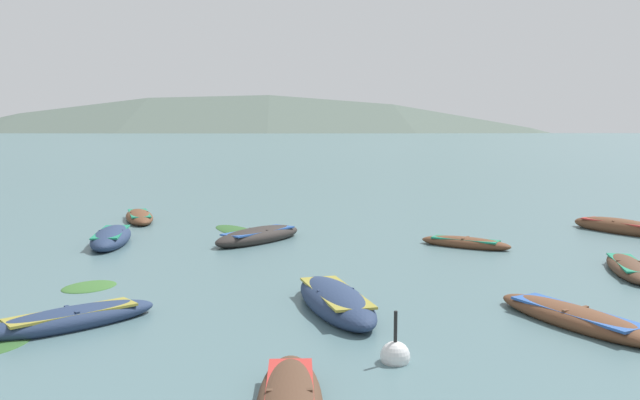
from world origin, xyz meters
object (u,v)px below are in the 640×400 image
(rowboat_3, at_px, (259,236))
(mooring_buoy, at_px, (395,356))
(rowboat_7, at_px, (139,217))
(rowboat_13, at_px, (575,318))
(rowboat_12, at_px, (619,227))
(rowboat_0, at_px, (336,301))
(rowboat_9, at_px, (628,268))
(rowboat_2, at_px, (111,238))
(rowboat_11, at_px, (465,243))
(rowboat_4, at_px, (72,319))

(rowboat_3, relative_size, mooring_buoy, 4.01)
(rowboat_7, distance_m, rowboat_13, 19.51)
(rowboat_7, relative_size, rowboat_12, 1.10)
(rowboat_0, bearing_deg, rowboat_9, 32.62)
(rowboat_2, bearing_deg, rowboat_12, 15.92)
(rowboat_9, distance_m, mooring_buoy, 9.74)
(rowboat_0, xyz_separation_m, rowboat_9, (7.37, 4.72, -0.06))
(rowboat_2, distance_m, rowboat_11, 11.88)
(rowboat_7, relative_size, rowboat_11, 1.33)
(rowboat_9, height_order, rowboat_11, rowboat_9)
(rowboat_11, distance_m, mooring_buoy, 11.21)
(rowboat_13, bearing_deg, rowboat_2, 151.10)
(rowboat_2, height_order, rowboat_12, rowboat_2)
(rowboat_9, xyz_separation_m, rowboat_12, (1.95, 7.35, 0.06))
(rowboat_4, xyz_separation_m, mooring_buoy, (6.31, -1.05, -0.05))
(rowboat_9, bearing_deg, rowboat_2, 171.87)
(rowboat_11, xyz_separation_m, rowboat_12, (5.99, 3.97, 0.07))
(rowboat_0, distance_m, rowboat_13, 4.82)
(rowboat_11, distance_m, rowboat_13, 8.59)
(rowboat_9, distance_m, rowboat_11, 5.27)
(rowboat_2, distance_m, rowboat_9, 16.03)
(rowboat_0, relative_size, rowboat_7, 0.99)
(rowboat_12, height_order, rowboat_13, rowboat_12)
(rowboat_7, bearing_deg, rowboat_4, -70.97)
(rowboat_12, bearing_deg, rowboat_2, -164.08)
(rowboat_4, height_order, rowboat_9, rowboat_4)
(mooring_buoy, bearing_deg, rowboat_0, 114.66)
(rowboat_11, xyz_separation_m, rowboat_13, (1.47, -8.46, 0.01))
(rowboat_0, bearing_deg, rowboat_11, 67.63)
(rowboat_2, relative_size, rowboat_13, 1.15)
(rowboat_4, relative_size, rowboat_9, 0.89)
(rowboat_0, distance_m, rowboat_3, 8.93)
(rowboat_2, height_order, rowboat_9, rowboat_2)
(rowboat_13, bearing_deg, rowboat_3, 134.88)
(rowboat_12, relative_size, rowboat_13, 1.03)
(rowboat_7, xyz_separation_m, rowboat_13, (14.72, -12.81, -0.03))
(rowboat_12, bearing_deg, rowboat_9, -104.83)
(rowboat_2, xyz_separation_m, rowboat_3, (4.83, 1.16, -0.02))
(rowboat_9, bearing_deg, rowboat_3, 162.74)
(rowboat_2, bearing_deg, rowboat_0, -39.42)
(rowboat_9, relative_size, rowboat_13, 0.98)
(rowboat_0, relative_size, mooring_buoy, 4.02)
(rowboat_7, xyz_separation_m, rowboat_9, (17.29, -7.73, -0.02))
(rowboat_0, height_order, rowboat_4, rowboat_0)
(rowboat_3, xyz_separation_m, rowboat_7, (-6.25, 4.30, -0.03))
(rowboat_0, xyz_separation_m, rowboat_4, (-4.97, -1.88, -0.05))
(mooring_buoy, bearing_deg, rowboat_2, 134.78)
(rowboat_3, bearing_deg, rowboat_13, -45.12)
(rowboat_9, bearing_deg, rowboat_7, 155.90)
(rowboat_3, xyz_separation_m, rowboat_9, (11.04, -3.43, -0.05))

